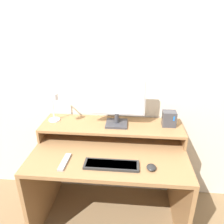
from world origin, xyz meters
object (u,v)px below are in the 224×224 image
at_px(mouse, 151,167).
at_px(remote_control, 65,162).
at_px(monitor, 117,101).
at_px(router_dock, 169,119).
at_px(keyboard, 111,165).
at_px(desk_lamp, 54,106).

xyz_separation_m(mouse, remote_control, (-0.62, 0.01, -0.01)).
relative_size(monitor, mouse, 5.85).
bearing_deg(monitor, router_dock, 2.61).
bearing_deg(keyboard, monitor, 89.05).
distance_m(router_dock, keyboard, 0.64).
xyz_separation_m(monitor, remote_control, (-0.35, -0.40, -0.33)).
bearing_deg(desk_lamp, keyboard, -36.38).
xyz_separation_m(desk_lamp, remote_control, (0.18, -0.38, -0.27)).
distance_m(monitor, desk_lamp, 0.53).
relative_size(desk_lamp, router_dock, 2.31).
xyz_separation_m(monitor, mouse, (0.27, -0.42, -0.32)).
distance_m(router_dock, remote_control, 0.91).
height_order(desk_lamp, keyboard, desk_lamp).
relative_size(monitor, router_dock, 3.59).
distance_m(monitor, keyboard, 0.52).
xyz_separation_m(monitor, keyboard, (-0.01, -0.41, -0.33)).
height_order(monitor, remote_control, monitor).
xyz_separation_m(router_dock, mouse, (-0.17, -0.44, -0.17)).
height_order(router_dock, remote_control, router_dock).
bearing_deg(mouse, desk_lamp, 153.90).
height_order(desk_lamp, router_dock, desk_lamp).
distance_m(keyboard, mouse, 0.28).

